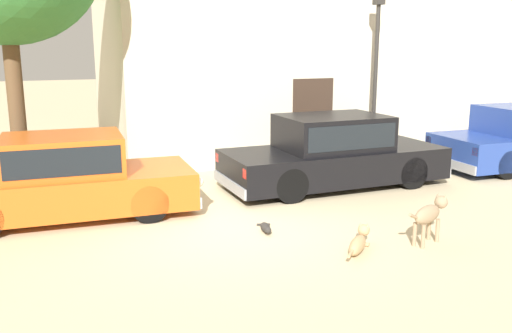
{
  "coord_description": "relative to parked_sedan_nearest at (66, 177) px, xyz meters",
  "views": [
    {
      "loc": [
        -2.78,
        -8.31,
        2.94
      ],
      "look_at": [
        0.57,
        0.2,
        0.9
      ],
      "focal_mm": 38.8,
      "sensor_mm": 36.0,
      "label": 1
    }
  ],
  "objects": [
    {
      "name": "stray_dog_tan",
      "position": [
        4.98,
        -3.34,
        -0.25
      ],
      "size": [
        0.99,
        0.45,
        0.71
      ],
      "rotation": [
        0.0,
        0.0,
        0.37
      ],
      "color": "#997F60",
      "rests_on": "ground_plane"
    },
    {
      "name": "parked_sedan_nearest",
      "position": [
        0.0,
        0.0,
        0.0
      ],
      "size": [
        4.43,
        1.88,
        1.43
      ],
      "rotation": [
        0.0,
        0.0,
        -0.04
      ],
      "color": "#D15619",
      "rests_on": "ground_plane"
    },
    {
      "name": "ground_plane",
      "position": [
        2.45,
        -1.42,
        -0.7
      ],
      "size": [
        80.0,
        80.0,
        0.0
      ],
      "primitive_type": "plane",
      "color": "#CCB78E"
    },
    {
      "name": "stray_cat",
      "position": [
        2.88,
        -1.98,
        -0.63
      ],
      "size": [
        0.29,
        0.57,
        0.15
      ],
      "rotation": [
        0.0,
        0.0,
        4.52
      ],
      "color": "#2D2B28",
      "rests_on": "ground_plane"
    },
    {
      "name": "parked_sedan_second",
      "position": [
        5.3,
        0.2,
        0.03
      ],
      "size": [
        4.79,
        1.88,
        1.5
      ],
      "rotation": [
        0.0,
        0.0,
        0.02
      ],
      "color": "black",
      "rests_on": "ground_plane"
    },
    {
      "name": "street_lamp",
      "position": [
        7.33,
        1.84,
        1.9
      ],
      "size": [
        0.22,
        0.22,
        4.11
      ],
      "color": "#2D2B28",
      "rests_on": "ground_plane"
    },
    {
      "name": "stray_dog_spotted",
      "position": [
        3.81,
        -3.24,
        -0.57
      ],
      "size": [
        0.8,
        0.8,
        0.34
      ],
      "rotation": [
        0.0,
        0.0,
        0.79
      ],
      "color": "tan",
      "rests_on": "ground_plane"
    }
  ]
}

